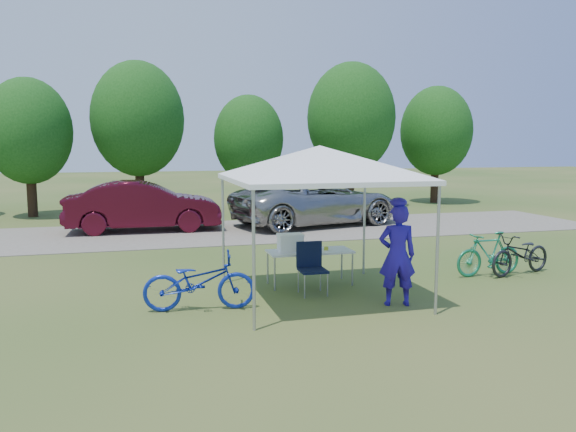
{
  "coord_description": "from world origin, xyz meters",
  "views": [
    {
      "loc": [
        -3.11,
        -9.41,
        2.75
      ],
      "look_at": [
        -0.04,
        2.0,
        1.24
      ],
      "focal_mm": 35.0,
      "sensor_mm": 36.0,
      "label": 1
    }
  ],
  "objects_px": {
    "bike_green": "(489,254)",
    "minivan": "(317,201)",
    "bike_blue": "(199,282)",
    "cyclist": "(397,255)",
    "bike_dark": "(521,254)",
    "folding_chair": "(311,263)",
    "sedan": "(144,206)",
    "cooler": "(290,243)",
    "folding_table": "(310,253)"
  },
  "relations": [
    {
      "from": "bike_blue",
      "to": "sedan",
      "type": "bearing_deg",
      "value": 10.94
    },
    {
      "from": "bike_dark",
      "to": "minivan",
      "type": "xyz_separation_m",
      "value": [
        -1.9,
        8.17,
        0.38
      ]
    },
    {
      "from": "bike_green",
      "to": "minivan",
      "type": "distance_m",
      "value": 8.16
    },
    {
      "from": "bike_dark",
      "to": "cooler",
      "type": "bearing_deg",
      "value": -108.86
    },
    {
      "from": "minivan",
      "to": "sedan",
      "type": "height_order",
      "value": "minivan"
    },
    {
      "from": "cooler",
      "to": "minivan",
      "type": "relative_size",
      "value": 0.08
    },
    {
      "from": "cooler",
      "to": "minivan",
      "type": "distance_m",
      "value": 8.39
    },
    {
      "from": "cooler",
      "to": "sedan",
      "type": "xyz_separation_m",
      "value": [
        -2.65,
        7.91,
        -0.05
      ]
    },
    {
      "from": "cyclist",
      "to": "sedan",
      "type": "height_order",
      "value": "cyclist"
    },
    {
      "from": "cooler",
      "to": "bike_dark",
      "type": "bearing_deg",
      "value": -4.2
    },
    {
      "from": "sedan",
      "to": "minivan",
      "type": "bearing_deg",
      "value": -89.97
    },
    {
      "from": "sedan",
      "to": "bike_blue",
      "type": "bearing_deg",
      "value": -174.1
    },
    {
      "from": "folding_chair",
      "to": "sedan",
      "type": "relative_size",
      "value": 0.2
    },
    {
      "from": "cyclist",
      "to": "sedan",
      "type": "distance_m",
      "value": 10.48
    },
    {
      "from": "bike_blue",
      "to": "bike_dark",
      "type": "bearing_deg",
      "value": -77.19
    },
    {
      "from": "folding_table",
      "to": "bike_dark",
      "type": "bearing_deg",
      "value": -4.57
    },
    {
      "from": "cooler",
      "to": "bike_blue",
      "type": "xyz_separation_m",
      "value": [
        -1.89,
        -1.17,
        -0.37
      ]
    },
    {
      "from": "folding_chair",
      "to": "bike_dark",
      "type": "height_order",
      "value": "folding_chair"
    },
    {
      "from": "folding_table",
      "to": "folding_chair",
      "type": "height_order",
      "value": "folding_chair"
    },
    {
      "from": "bike_blue",
      "to": "minivan",
      "type": "relative_size",
      "value": 0.31
    },
    {
      "from": "folding_chair",
      "to": "bike_dark",
      "type": "bearing_deg",
      "value": 4.25
    },
    {
      "from": "folding_chair",
      "to": "cooler",
      "type": "relative_size",
      "value": 2.0
    },
    {
      "from": "bike_blue",
      "to": "bike_dark",
      "type": "relative_size",
      "value": 1.08
    },
    {
      "from": "bike_dark",
      "to": "minivan",
      "type": "height_order",
      "value": "minivan"
    },
    {
      "from": "minivan",
      "to": "sedan",
      "type": "bearing_deg",
      "value": 75.12
    },
    {
      "from": "bike_green",
      "to": "minivan",
      "type": "relative_size",
      "value": 0.26
    },
    {
      "from": "bike_blue",
      "to": "sedan",
      "type": "distance_m",
      "value": 9.12
    },
    {
      "from": "bike_green",
      "to": "minivan",
      "type": "height_order",
      "value": "minivan"
    },
    {
      "from": "cooler",
      "to": "bike_green",
      "type": "bearing_deg",
      "value": -3.49
    },
    {
      "from": "cooler",
      "to": "sedan",
      "type": "height_order",
      "value": "sedan"
    },
    {
      "from": "folding_table",
      "to": "bike_dark",
      "type": "height_order",
      "value": "bike_dark"
    },
    {
      "from": "folding_chair",
      "to": "bike_blue",
      "type": "distance_m",
      "value": 2.18
    },
    {
      "from": "sedan",
      "to": "bike_dark",
      "type": "bearing_deg",
      "value": -136.27
    },
    {
      "from": "bike_green",
      "to": "folding_table",
      "type": "bearing_deg",
      "value": -96.86
    },
    {
      "from": "cooler",
      "to": "bike_green",
      "type": "relative_size",
      "value": 0.31
    },
    {
      "from": "bike_dark",
      "to": "folding_table",
      "type": "bearing_deg",
      "value": -109.23
    },
    {
      "from": "cyclist",
      "to": "bike_dark",
      "type": "distance_m",
      "value": 3.84
    },
    {
      "from": "folding_chair",
      "to": "sedan",
      "type": "height_order",
      "value": "sedan"
    },
    {
      "from": "sedan",
      "to": "folding_chair",
      "type": "bearing_deg",
      "value": -160.29
    },
    {
      "from": "bike_dark",
      "to": "sedan",
      "type": "bearing_deg",
      "value": -152.02
    },
    {
      "from": "minivan",
      "to": "bike_green",
      "type": "bearing_deg",
      "value": 174.51
    },
    {
      "from": "minivan",
      "to": "sedan",
      "type": "distance_m",
      "value": 5.73
    },
    {
      "from": "folding_table",
      "to": "sedan",
      "type": "relative_size",
      "value": 0.35
    },
    {
      "from": "folding_table",
      "to": "minivan",
      "type": "bearing_deg",
      "value": 71.09
    },
    {
      "from": "bike_blue",
      "to": "cyclist",
      "type": "bearing_deg",
      "value": -93.86
    },
    {
      "from": "folding_chair",
      "to": "cyclist",
      "type": "xyz_separation_m",
      "value": [
        1.19,
        -1.12,
        0.31
      ]
    },
    {
      "from": "cooler",
      "to": "minivan",
      "type": "xyz_separation_m",
      "value": [
        3.07,
        7.81,
        -0.02
      ]
    },
    {
      "from": "cyclist",
      "to": "bike_dark",
      "type": "xyz_separation_m",
      "value": [
        3.56,
        1.39,
        -0.42
      ]
    },
    {
      "from": "bike_green",
      "to": "bike_dark",
      "type": "xyz_separation_m",
      "value": [
        0.72,
        -0.11,
        -0.02
      ]
    },
    {
      "from": "folding_table",
      "to": "folding_chair",
      "type": "relative_size",
      "value": 1.73
    }
  ]
}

